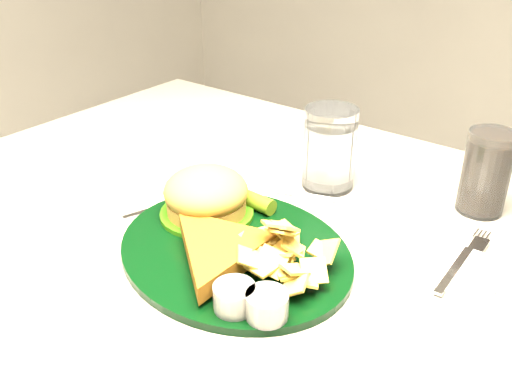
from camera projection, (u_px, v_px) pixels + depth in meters
dinner_plate at (234, 230)px, 0.71m from camera, size 0.38×0.34×0.07m
water_glass at (330, 149)px, 0.87m from camera, size 0.10×0.10×0.13m
cola_glass at (486, 172)px, 0.80m from camera, size 0.08×0.08×0.12m
fork_napkin at (457, 267)px, 0.70m from camera, size 0.12×0.15×0.01m
spoon at (154, 208)px, 0.83m from camera, size 0.08×0.13×0.01m
ramekin at (200, 146)px, 1.00m from camera, size 0.05×0.05×0.03m
wrapped_straw at (341, 201)px, 0.85m from camera, size 0.22×0.13×0.01m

